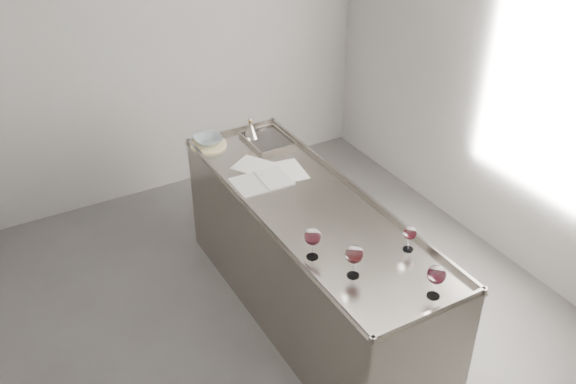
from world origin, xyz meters
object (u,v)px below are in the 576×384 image
counter (309,261)px  ceramic_bowl (208,140)px  wine_glass_middle (354,255)px  wine_glass_left (313,237)px  notebook (262,181)px  wine_glass_right (436,275)px  wine_glass_small (410,234)px  wine_funnel (251,131)px

counter → ceramic_bowl: bearing=103.0°
counter → wine_glass_middle: wine_glass_middle is taller
counter → wine_glass_left: bearing=-120.1°
wine_glass_left → notebook: (0.13, 0.88, -0.13)m
ceramic_bowl → wine_glass_middle: bearing=-87.4°
notebook → ceramic_bowl: bearing=101.1°
counter → ceramic_bowl: size_ratio=11.38×
notebook → wine_glass_middle: bearing=-88.7°
wine_glass_right → counter: bearing=95.8°
wine_glass_right → wine_glass_left: bearing=122.4°
wine_glass_left → wine_glass_small: (0.53, -0.22, -0.03)m
wine_glass_left → ceramic_bowl: bearing=89.0°
counter → wine_funnel: 1.17m
counter → wine_glass_small: 0.94m
wine_glass_middle → wine_funnel: size_ratio=1.12×
wine_glass_left → notebook: wine_glass_left is taller
counter → wine_glass_small: wine_glass_small is taller
wine_glass_right → notebook: wine_glass_right is taller
wine_funnel → wine_glass_right: bearing=-89.5°
wine_glass_small → wine_glass_left: bearing=157.5°
counter → wine_glass_right: wine_glass_right is taller
wine_glass_left → wine_glass_right: 0.72m
wine_glass_middle → wine_glass_small: wine_glass_middle is taller
wine_glass_left → counter: bearing=59.9°
notebook → wine_glass_left: bearing=-96.0°
notebook → wine_funnel: 0.68m
ceramic_bowl → wine_glass_small: bearing=-74.2°
ceramic_bowl → notebook: bearing=-81.2°
wine_glass_right → notebook: size_ratio=0.50×
wine_glass_right → wine_glass_small: size_ratio=1.25×
wine_glass_right → notebook: bearing=99.7°
counter → wine_glass_left: wine_glass_left is taller
counter → wine_glass_small: (0.25, -0.69, 0.58)m
wine_glass_middle → notebook: wine_glass_middle is taller
wine_glass_left → notebook: bearing=81.6°
counter → wine_funnel: bearing=85.0°
wine_glass_right → wine_glass_small: (0.14, 0.39, -0.03)m
wine_glass_right → wine_glass_small: bearing=70.1°
wine_glass_middle → ceramic_bowl: bearing=92.6°
wine_funnel → wine_glass_middle: bearing=-98.3°
wine_glass_left → ceramic_bowl: size_ratio=0.93×
wine_glass_middle → notebook: 1.14m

